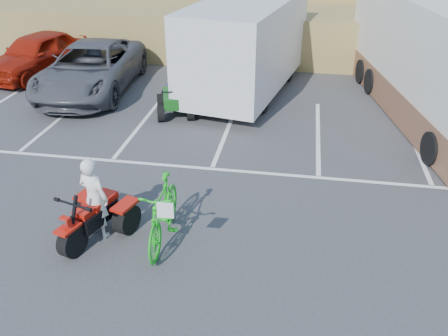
% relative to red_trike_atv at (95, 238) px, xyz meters
% --- Properties ---
extents(ground, '(100.00, 100.00, 0.00)m').
position_rel_red_trike_atv_xyz_m(ground, '(1.80, 0.84, 0.00)').
color(ground, '#39393C').
rests_on(ground, ground).
extents(parking_stripes, '(28.00, 5.16, 0.01)m').
position_rel_red_trike_atv_xyz_m(parking_stripes, '(2.66, 4.91, 0.00)').
color(parking_stripes, white).
rests_on(parking_stripes, ground).
extents(grass_embankment, '(40.00, 8.50, 3.10)m').
position_rel_red_trike_atv_xyz_m(grass_embankment, '(1.80, 16.32, 1.42)').
color(grass_embankment, olive).
rests_on(grass_embankment, ground).
extents(red_trike_atv, '(1.70, 1.99, 1.10)m').
position_rel_red_trike_atv_xyz_m(red_trike_atv, '(0.00, 0.00, 0.00)').
color(red_trike_atv, '#B8150A').
rests_on(red_trike_atv, ground).
extents(rider, '(0.73, 0.58, 1.75)m').
position_rel_red_trike_atv_xyz_m(rider, '(0.04, 0.14, 0.87)').
color(rider, white).
rests_on(rider, ground).
extents(green_dirt_bike, '(0.70, 2.22, 1.32)m').
position_rel_red_trike_atv_xyz_m(green_dirt_bike, '(1.42, 0.20, 0.66)').
color(green_dirt_bike, '#14BF19').
rests_on(green_dirt_bike, ground).
extents(grey_pickup, '(3.23, 6.25, 1.69)m').
position_rel_red_trike_atv_xyz_m(grey_pickup, '(-3.59, 8.36, 0.84)').
color(grey_pickup, '#494B51').
rests_on(grey_pickup, ground).
extents(red_car, '(3.08, 5.15, 1.64)m').
position_rel_red_trike_atv_xyz_m(red_car, '(-6.50, 9.87, 0.82)').
color(red_car, '#991708').
rests_on(red_car, ground).
extents(cargo_trailer, '(3.98, 7.24, 3.19)m').
position_rel_red_trike_atv_xyz_m(cargo_trailer, '(1.89, 9.22, 1.73)').
color(cargo_trailer, silver).
rests_on(cargo_trailer, ground).
extents(rv_motorhome, '(4.28, 10.09, 3.52)m').
position_rel_red_trike_atv_xyz_m(rv_motorhome, '(7.88, 8.05, 1.53)').
color(rv_motorhome, silver).
rests_on(rv_motorhome, ground).
extents(quad_atv_blue, '(1.52, 1.73, 0.94)m').
position_rel_red_trike_atv_xyz_m(quad_atv_blue, '(-0.04, 8.03, 0.00)').
color(quad_atv_blue, navy).
rests_on(quad_atv_blue, ground).
extents(quad_atv_green, '(1.53, 1.79, 0.99)m').
position_rel_red_trike_atv_xyz_m(quad_atv_green, '(-0.06, 6.65, 0.00)').
color(quad_atv_green, '#135315').
rests_on(quad_atv_green, ground).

